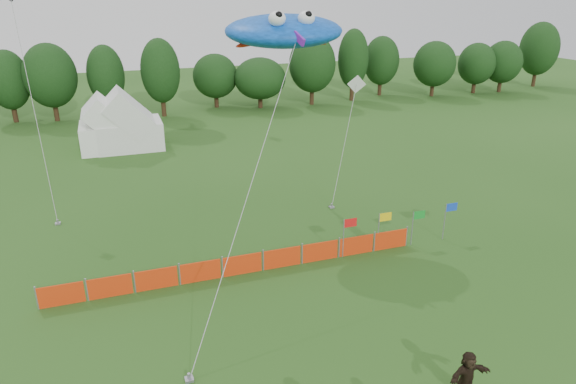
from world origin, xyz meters
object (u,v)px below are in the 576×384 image
object	(u,v)px
tent_left	(105,128)
stingray_kite	(281,31)
barrier_fence	(242,265)
spectator_f	(467,375)
tent_right	(129,126)

from	to	relation	value
tent_left	stingray_kite	distance (m)	22.07
tent_left	stingray_kite	world-z (taller)	stingray_kite
barrier_fence	spectator_f	xyz separation A→B (m)	(5.04, -10.17, 0.38)
tent_left	tent_right	bearing A→B (deg)	-1.07
tent_right	stingray_kite	xyz separation A→B (m)	(7.80, -17.72, 8.74)
barrier_fence	tent_left	bearing A→B (deg)	103.52
tent_left	spectator_f	size ratio (longest dim) A/B	2.40
spectator_f	barrier_fence	bearing A→B (deg)	111.25
spectator_f	tent_right	bearing A→B (deg)	99.50
barrier_fence	spectator_f	size ratio (longest dim) A/B	10.22
tent_right	spectator_f	xyz separation A→B (m)	(8.83, -33.88, -1.06)
stingray_kite	tent_right	bearing A→B (deg)	113.77
barrier_fence	spectator_f	bearing A→B (deg)	-63.65
tent_left	spectator_f	bearing A→B (deg)	-72.42
barrier_fence	stingray_kite	bearing A→B (deg)	56.18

